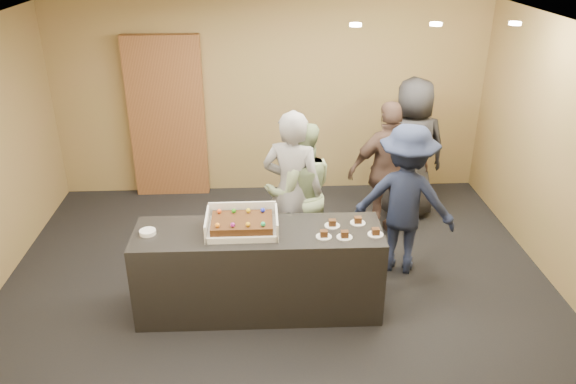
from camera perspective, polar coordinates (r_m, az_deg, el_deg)
The scene contains 17 objects.
room at distance 5.59m, azimuth -1.12°, elevation 2.25°, with size 6.04×6.00×2.70m.
serving_counter at distance 5.64m, azimuth -2.96°, elevation -7.97°, with size 2.40×0.70×0.90m, color black.
storage_cabinet at distance 8.02m, azimuth -12.17°, elevation 7.36°, with size 1.03×0.15×2.27m, color brown.
cake_box at distance 5.40m, azimuth -4.68°, elevation -3.46°, with size 0.68×0.47×0.20m.
sheet_cake at distance 5.36m, azimuth -4.70°, elevation -3.11°, with size 0.58×0.40×0.11m.
plate_stack at distance 5.50m, azimuth -14.06°, elevation -3.97°, with size 0.16×0.16×0.04m, color white.
slice_a at distance 5.29m, azimuth 3.67°, elevation -4.36°, with size 0.15×0.15×0.07m.
slice_b at distance 5.49m, azimuth 4.52°, elevation -3.24°, with size 0.15×0.15×0.07m.
slice_c at distance 5.30m, azimuth 5.77°, elevation -4.40°, with size 0.15×0.15×0.07m.
slice_d at distance 5.56m, azimuth 7.11°, elevation -2.95°, with size 0.15×0.15×0.07m.
slice_e at distance 5.38m, azimuth 8.89°, elevation -4.09°, with size 0.15×0.15×0.07m.
person_server_grey at distance 6.15m, azimuth 0.46°, elevation 0.10°, with size 0.67×0.44×1.84m, color gray.
person_sage_man at distance 6.31m, azimuth 1.24°, elevation -0.09°, with size 0.81×0.63×1.66m, color #97AD80.
person_navy_man at distance 6.22m, azimuth 11.80°, elevation -0.80°, with size 1.10×0.63×1.71m, color #1A223D.
person_brown_extra at distance 6.90m, azimuth 10.18°, elevation 2.13°, with size 1.01×0.42×1.73m, color brown.
person_dark_suit at distance 7.45m, azimuth 12.38°, elevation 4.28°, with size 0.91×0.59×1.87m, color #25252A.
ceiling_spotlights at distance 5.96m, azimuth 14.79°, elevation 16.17°, with size 1.72×0.12×0.03m.
Camera 1 is at (-0.16, -5.13, 3.55)m, focal length 35.00 mm.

